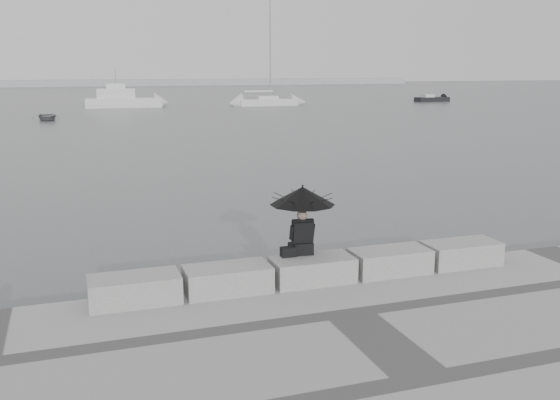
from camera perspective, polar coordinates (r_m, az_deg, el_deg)
name	(u,v)px	position (r m, az deg, el deg)	size (l,w,h in m)	color
ground	(304,298)	(12.89, 2.17, -8.97)	(360.00, 360.00, 0.00)	#4B4E51
stone_block_far_left	(135,290)	(11.48, -13.16, -7.98)	(1.60, 0.80, 0.50)	gray
stone_block_left	(227,279)	(11.74, -4.82, -7.24)	(1.60, 0.80, 0.50)	gray
stone_block_centre	(312,270)	(12.24, 2.96, -6.40)	(1.60, 0.80, 0.50)	gray
stone_block_right	(390,261)	(12.94, 10.00, -5.55)	(1.60, 0.80, 0.50)	gray
stone_block_far_right	(461,253)	(13.82, 16.22, -4.72)	(1.60, 0.80, 0.50)	gray
seated_person	(303,203)	(12.15, 2.08, -0.28)	(1.29, 1.29, 1.39)	black
bag	(288,252)	(12.19, 0.77, -4.76)	(0.30, 0.17, 0.19)	black
distant_landmass	(47,83)	(165.82, -20.51, 9.99)	(180.00, 8.00, 2.80)	#95979A
sailboat_right	(267,101)	(77.88, -1.20, 9.01)	(7.24, 2.47, 12.90)	#BCBCBE
motor_cruiser	(124,100)	(76.81, -14.07, 8.89)	(8.95, 3.69, 4.50)	#BCBCBE
small_motorboat	(432,99)	(90.09, 13.73, 8.95)	(5.05, 2.02, 1.10)	black
dinghy	(47,117)	(60.11, -20.53, 7.15)	(3.57, 1.51, 0.60)	gray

